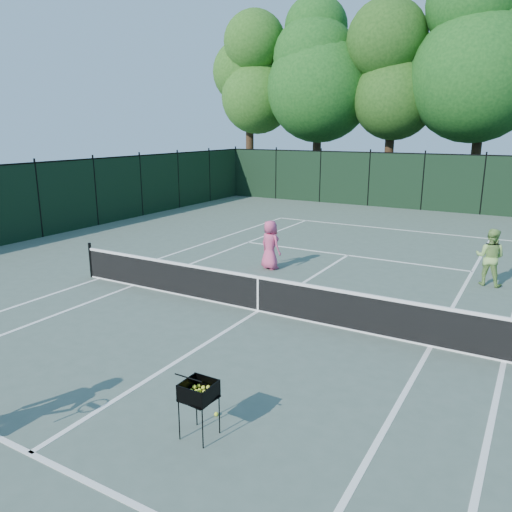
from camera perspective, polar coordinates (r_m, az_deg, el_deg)
The scene contains 19 objects.
ground at distance 12.37m, azimuth 0.24°, elevation -6.32°, with size 90.00×90.00×0.00m, color #4C5D51.
sideline_doubles_left at distance 15.69m, azimuth -17.45°, elevation -2.45°, with size 0.10×23.77×0.01m, color white.
sideline_doubles_right at distance 10.96m, azimuth 26.48°, elevation -10.75°, with size 0.10×23.77×0.01m, color white.
sideline_singles_left at distance 14.74m, azimuth -13.81°, elevation -3.28°, with size 0.10×23.77×0.01m, color white.
sideline_singles_right at distance 11.08m, azimuth 19.33°, elevation -9.74°, with size 0.10×23.77×0.01m, color white.
baseline_far at distance 23.08m, azimuth 15.08°, elevation 3.02°, with size 10.97×0.10×0.01m, color white.
service_line_near at distance 8.09m, azimuth -24.46°, elevation -19.83°, with size 8.23×0.10×0.01m, color white.
service_line_far at distance 17.96m, azimuth 10.44°, elevation 0.09°, with size 8.23×0.10×0.01m, color white.
center_service_line at distance 12.37m, azimuth 0.24°, elevation -6.31°, with size 0.10×12.80×0.01m, color white.
tennis_net at distance 12.21m, azimuth 0.24°, elevation -4.23°, with size 11.69×0.09×1.06m.
fence_far at distance 28.77m, azimuth 18.54°, elevation 7.97°, with size 24.00×0.05×3.00m, color black.
tree_0 at distance 36.88m, azimuth -0.74°, elevation 20.35°, with size 6.40×6.40×13.14m.
tree_1 at distance 35.12m, azimuth 7.26°, elevation 21.41°, with size 6.80×6.80×13.98m.
tree_2 at distance 33.18m, azimuth 15.53°, elevation 19.76°, with size 6.00×6.00×12.40m.
tree_3 at distance 32.88m, azimuth 24.98°, elevation 21.29°, with size 7.00×7.00×14.45m.
player_pink at distance 15.82m, azimuth 1.64°, elevation 1.28°, with size 0.89×0.72×1.56m.
player_green at distance 15.64m, azimuth 25.17°, elevation -0.11°, with size 0.87×0.71×1.65m.
ball_hopper at distance 7.44m, azimuth -6.58°, elevation -15.12°, with size 0.50×0.50×0.87m.
loose_ball_midcourt at distance 8.23m, azimuth -4.57°, elevation -17.56°, with size 0.07×0.07×0.07m, color yellow.
Camera 1 is at (5.74, -10.04, 4.39)m, focal length 35.00 mm.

